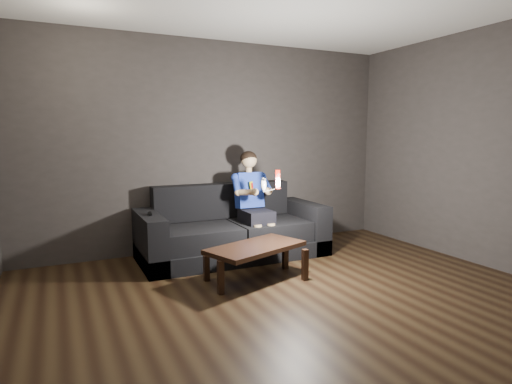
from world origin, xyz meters
TOP-DOWN VIEW (x-y plane):
  - floor at (0.00, 0.00)m, footprint 5.00×5.00m
  - back_wall at (0.00, 2.50)m, footprint 5.00×0.04m
  - sofa at (0.03, 1.98)m, footprint 2.26×0.98m
  - child at (0.29, 1.93)m, footprint 0.50×0.61m
  - wii_remote_red at (0.38, 1.46)m, footprint 0.07×0.09m
  - nunchuk_white at (0.20, 1.46)m, footprint 0.08×0.11m
  - wii_remote_black at (-0.99, 1.90)m, footprint 0.05×0.15m
  - coffee_table at (-0.09, 1.05)m, footprint 1.14×0.83m

SIDE VIEW (x-z plane):
  - floor at x=0.00m, z-range 0.00..0.00m
  - sofa at x=0.03m, z-range -0.15..0.72m
  - coffee_table at x=-0.09m, z-range 0.14..0.51m
  - wii_remote_black at x=-0.99m, z-range 0.61..0.64m
  - child at x=0.29m, z-range 0.15..1.37m
  - nunchuk_white at x=0.20m, z-range 0.86..1.03m
  - wii_remote_red at x=0.38m, z-range 0.88..1.10m
  - back_wall at x=0.00m, z-range 0.00..2.70m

